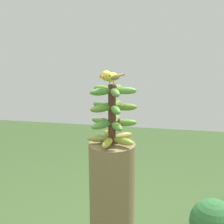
# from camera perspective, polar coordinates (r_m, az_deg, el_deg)

# --- Properties ---
(banana_bunch) EXTENTS (0.26, 0.26, 0.31)m
(banana_bunch) POSITION_cam_1_polar(r_m,az_deg,el_deg) (1.60, 0.03, -0.55)
(banana_bunch) COLOR #4C2D1E
(banana_bunch) RESTS_ON banana_tree
(perched_bird) EXTENTS (0.17, 0.10, 0.08)m
(perched_bird) POSITION_cam_1_polar(r_m,az_deg,el_deg) (1.54, -0.38, 6.37)
(perched_bird) COLOR #C68933
(perched_bird) RESTS_ON banana_bunch
(tropical_shrub) EXTENTS (0.36, 0.36, 0.42)m
(tropical_shrub) POSITION_cam_1_polar(r_m,az_deg,el_deg) (2.74, 17.58, -18.23)
(tropical_shrub) COLOR brown
(tropical_shrub) RESTS_ON ground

